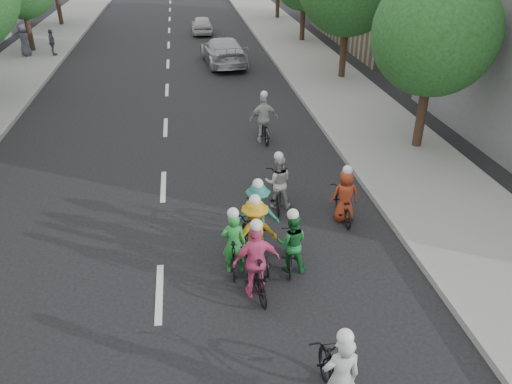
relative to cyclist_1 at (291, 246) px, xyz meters
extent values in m
plane|color=black|center=(-2.99, -0.48, -0.60)|extent=(120.00, 120.00, 0.00)
cube|color=#999993|center=(-9.04, 9.52, -0.51)|extent=(0.18, 80.00, 0.18)
cube|color=gray|center=(5.01, 9.52, -0.53)|extent=(4.00, 80.00, 0.15)
cube|color=#999993|center=(3.06, 9.52, -0.51)|extent=(0.18, 80.00, 0.18)
cylinder|color=black|center=(-11.19, 23.52, 0.54)|extent=(0.32, 0.32, 2.27)
cylinder|color=black|center=(-11.19, 32.52, 0.64)|extent=(0.32, 0.32, 2.48)
cylinder|color=black|center=(5.81, 6.12, 0.54)|extent=(0.32, 0.32, 2.27)
sphere|color=#1F4617|center=(5.81, 6.12, 3.37)|extent=(4.00, 4.00, 4.00)
cylinder|color=black|center=(5.81, 15.12, 0.64)|extent=(0.32, 0.32, 2.48)
cylinder|color=black|center=(5.81, 24.12, 0.54)|extent=(0.32, 0.32, 2.27)
cylinder|color=black|center=(5.81, 33.12, 0.64)|extent=(0.32, 0.32, 2.48)
imported|color=#B9BDBA|center=(-0.06, -3.97, 0.25)|extent=(0.63, 0.43, 1.70)
sphere|color=white|center=(-0.06, -3.97, 1.12)|extent=(0.26, 0.26, 0.26)
imported|color=black|center=(0.00, 0.05, -0.15)|extent=(0.73, 1.57, 0.91)
imported|color=#186C2D|center=(0.00, -0.05, 0.13)|extent=(0.80, 0.68, 1.45)
sphere|color=white|center=(0.00, -0.05, 0.87)|extent=(0.26, 0.26, 0.26)
imported|color=black|center=(-0.79, 0.37, -0.09)|extent=(1.01, 2.04, 1.03)
imported|color=gold|center=(-0.79, 0.27, 0.25)|extent=(1.19, 0.81, 1.70)
sphere|color=white|center=(-0.79, 0.27, 1.12)|extent=(0.26, 0.26, 0.26)
imported|color=black|center=(-0.91, -0.70, -0.09)|extent=(0.68, 1.76, 1.03)
imported|color=#E9528B|center=(-0.91, -0.80, 0.26)|extent=(1.06, 0.54, 1.73)
sphere|color=white|center=(-0.91, -0.80, 1.15)|extent=(0.26, 0.26, 0.26)
imported|color=black|center=(1.84, 1.98, -0.18)|extent=(0.63, 1.61, 0.83)
imported|color=#A7361A|center=(1.84, 1.88, 0.13)|extent=(0.74, 0.50, 1.47)
sphere|color=white|center=(1.84, 1.88, 0.89)|extent=(0.26, 0.26, 0.26)
imported|color=black|center=(-1.30, 0.16, -0.15)|extent=(0.57, 1.52, 0.89)
imported|color=green|center=(-1.30, 0.06, 0.16)|extent=(0.59, 0.42, 1.53)
sphere|color=white|center=(-1.30, 0.06, 0.95)|extent=(0.26, 0.26, 0.26)
imported|color=black|center=(0.23, 2.94, -0.13)|extent=(0.86, 1.85, 0.94)
imported|color=beige|center=(0.23, 2.84, 0.16)|extent=(0.82, 0.68, 1.53)
sphere|color=white|center=(0.23, 2.84, 0.95)|extent=(0.26, 0.26, 0.26)
imported|color=black|center=(-0.59, 1.25, -0.05)|extent=(0.71, 1.86, 1.09)
imported|color=#257166|center=(-0.59, 1.15, 0.21)|extent=(1.11, 0.72, 1.63)
sphere|color=white|center=(-0.59, 1.15, 1.05)|extent=(0.26, 0.26, 0.26)
imported|color=black|center=(0.59, 7.69, -0.18)|extent=(0.63, 1.62, 0.84)
imported|color=silver|center=(0.59, 7.59, 0.27)|extent=(1.04, 0.47, 1.74)
sphere|color=white|center=(0.59, 7.59, 1.16)|extent=(0.26, 0.26, 0.26)
imported|color=#AEAFB3|center=(0.12, 18.97, 0.14)|extent=(2.55, 5.28, 1.48)
imported|color=silver|center=(-0.61, 28.01, 0.01)|extent=(1.52, 3.62, 1.22)
imported|color=#535661|center=(-9.63, 21.98, 0.29)|extent=(0.49, 0.91, 1.48)
imported|color=#464551|center=(-11.17, 22.08, 0.46)|extent=(0.77, 1.00, 1.82)
camera|label=1|loc=(-2.14, -9.13, 6.47)|focal=35.00mm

